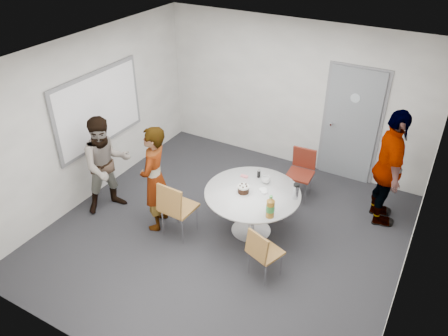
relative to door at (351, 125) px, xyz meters
The scene contains 15 objects.
floor 2.90m from the door, 113.90° to the right, with size 5.00×5.00×0.00m, color black.
ceiling 3.19m from the door, 113.90° to the right, with size 5.00×5.00×0.00m, color silver.
wall_back 1.15m from the door, behind, with size 5.00×5.00×0.00m, color #B6B2AC.
wall_left 4.38m from the door, 145.41° to the right, with size 5.00×5.00×0.00m, color #B6B2AC.
wall_right 2.87m from the door, 60.57° to the right, with size 5.00×5.00×0.00m, color #B6B2AC.
wall_front 5.11m from the door, 102.45° to the right, with size 5.00×5.00×0.00m, color #B6B2AC.
door is the anchor object (origin of this frame).
whiteboard 4.25m from the door, 147.34° to the right, with size 0.04×1.90×1.25m.
table 2.41m from the door, 108.26° to the right, with size 1.40×1.40×1.07m.
chair_near_left 3.39m from the door, 120.51° to the right, with size 0.47×0.51×0.95m.
chair_near_right 3.10m from the door, 94.66° to the right, with size 0.48×0.51×0.79m.
chair_far 1.18m from the door, 117.30° to the right, with size 0.44×0.47×0.86m.
person_main 3.51m from the door, 127.22° to the right, with size 0.61×0.40×1.69m, color #A5C6EA.
person_left 4.15m from the door, 137.44° to the right, with size 0.79×0.61×1.62m, color white.
person_right 1.31m from the door, 49.41° to the right, with size 1.11×0.46×1.89m, color black.
Camera 1 is at (2.49, -4.49, 4.39)m, focal length 35.00 mm.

